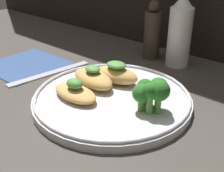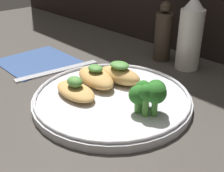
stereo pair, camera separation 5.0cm
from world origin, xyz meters
The scene contains 10 objects.
ground_plane centered at (0.00, 0.00, -0.50)cm, with size 180.00×180.00×1.00cm, color #3D3833.
plate centered at (0.00, 0.00, 0.99)cm, with size 28.93×28.93×2.00cm.
grilled_meat_front centered at (-4.44, -4.92, 2.66)cm, with size 9.76×5.45×3.79cm.
grilled_meat_middle centered at (-5.59, 0.81, 2.96)cm, with size 11.06×6.92×4.06cm.
grilled_meat_back centered at (-2.99, 4.76, 3.21)cm, with size 9.86×6.04×4.39cm.
broccoli_bunch centered at (8.08, 0.52, 5.01)cm, with size 6.50×5.51×5.91cm.
sauce_bottle centered at (0.40, 23.88, 7.96)cm, with size 5.39×5.39×16.65cm.
pepper_grinder centered at (-7.39, 23.88, 6.47)cm, with size 4.17×4.17×14.36cm.
fork centered at (-18.83, 0.50, 0.30)cm, with size 4.85×20.01×0.60cm.
napkin centered at (-27.19, 0.23, 0.20)cm, with size 16.47×16.47×0.40cm.
Camera 2 is at (32.97, -30.51, 26.31)cm, focal length 45.00 mm.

